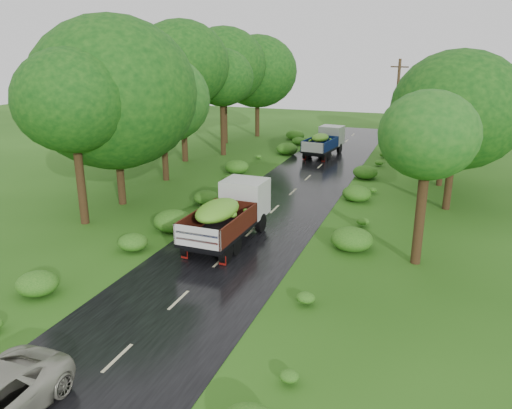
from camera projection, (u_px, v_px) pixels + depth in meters
The scene contains 9 objects.
ground at pixel (179, 300), 19.34m from camera, with size 120.00×120.00×0.00m, color #1F490F.
road at pixel (229, 252), 23.81m from camera, with size 6.50×80.00×0.02m, color black.
road_lines at pixel (237, 245), 24.70m from camera, with size 0.12×69.60×0.00m.
truck_near at pixel (230, 212), 24.86m from camera, with size 2.44×6.48×2.70m.
truck_far at pixel (325, 140), 44.40m from camera, with size 2.75×5.96×2.42m.
utility_pole at pixel (396, 110), 40.99m from camera, with size 1.44×0.52×8.43m.
trees_left at pixel (190, 79), 39.31m from camera, with size 6.35×33.31×9.77m.
trees_right at pixel (450, 104), 35.24m from camera, with size 5.46×32.64×7.68m.
shrubs at pixel (284, 195), 31.76m from camera, with size 11.90×44.00×0.70m.
Camera 1 is at (8.77, -15.20, 9.44)m, focal length 35.00 mm.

